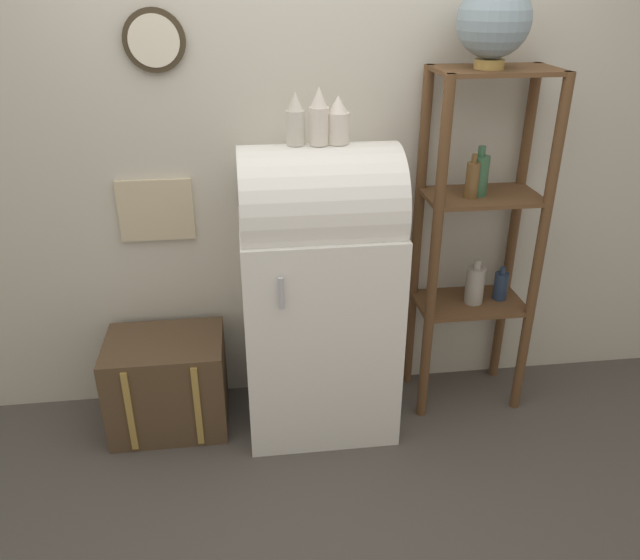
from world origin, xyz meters
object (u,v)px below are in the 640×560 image
at_px(globe, 494,21).
at_px(vase_left, 295,120).
at_px(suitcase_trunk, 168,383).
at_px(refrigerator, 319,290).
at_px(vase_right, 338,121).
at_px(vase_center, 318,118).

bearing_deg(globe, vase_left, -176.69).
relative_size(suitcase_trunk, globe, 1.63).
xyz_separation_m(refrigerator, suitcase_trunk, (-0.76, 0.04, -0.49)).
xyz_separation_m(refrigerator, globe, (0.74, 0.06, 1.17)).
relative_size(vase_left, vase_right, 1.10).
bearing_deg(vase_left, suitcase_trunk, 177.84).
height_order(suitcase_trunk, globe, globe).
bearing_deg(globe, vase_center, -175.41).
distance_m(refrigerator, vase_center, 0.81).
xyz_separation_m(suitcase_trunk, vase_right, (0.84, -0.02, 1.28)).
relative_size(refrigerator, vase_right, 7.12).
bearing_deg(vase_center, refrigerator, 4.15).
bearing_deg(suitcase_trunk, refrigerator, -2.71).
bearing_deg(globe, suitcase_trunk, -179.10).
distance_m(refrigerator, vase_left, 0.80).
distance_m(refrigerator, suitcase_trunk, 0.90).
distance_m(refrigerator, vase_right, 0.79).
height_order(refrigerator, vase_center, vase_center).
distance_m(globe, vase_center, 0.83).
xyz_separation_m(refrigerator, vase_center, (-0.00, -0.00, 0.81)).
relative_size(vase_center, vase_right, 1.20).
bearing_deg(vase_left, refrigerator, -6.41).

